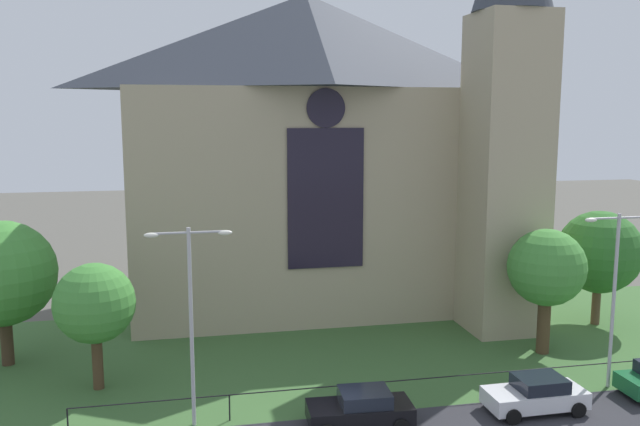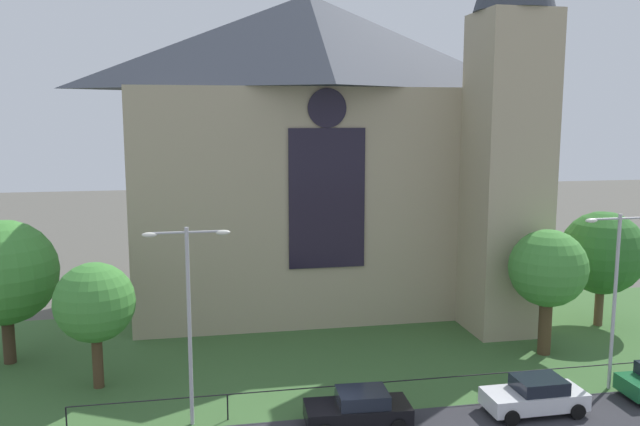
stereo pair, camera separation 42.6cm
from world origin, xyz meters
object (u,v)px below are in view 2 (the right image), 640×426
tree_left_far (4,273)px  tree_left_near (95,303)px  tree_right_far (602,253)px  tree_right_near (548,269)px  parked_car_black (359,409)px  parked_car_white (535,396)px  church_building (322,149)px  streetlamp_near (189,301)px  streetlamp_far (616,279)px

tree_left_far → tree_left_near: (4.83, -3.98, -0.67)m
tree_right_far → tree_left_far: bearing=179.8°
tree_right_near → parked_car_black: (-11.55, -6.07, -3.80)m
parked_car_white → tree_left_far: bearing=-24.1°
tree_right_far → tree_right_near: bearing=-146.4°
tree_right_near → parked_car_white: tree_right_near is taller
tree_left_near → tree_right_near: bearing=0.2°
tree_right_far → parked_car_white: (-9.60, -9.98, -3.65)m
tree_left_far → tree_right_near: 27.46m
church_building → streetlamp_near: 18.90m
tree_left_far → tree_left_near: 6.30m
streetlamp_near → streetlamp_far: bearing=0.0°
parked_car_black → tree_left_near: bearing=-26.3°
tree_left_far → parked_car_white: tree_left_far is taller
streetlamp_near → parked_car_black: bearing=-12.6°
tree_right_near → parked_car_white: bearing=-122.4°
streetlamp_far → parked_car_black: bearing=-173.1°
streetlamp_near → church_building: bearing=62.2°
parked_car_white → parked_car_black: bearing=-1.7°
tree_right_far → parked_car_black: tree_right_far is taller
streetlamp_near → parked_car_white: bearing=-6.5°
church_building → streetlamp_far: bearing=-57.4°
tree_left_near → streetlamp_near: bearing=-46.8°
tree_right_far → streetlamp_far: bearing=-120.9°
church_building → parked_car_black: church_building is taller
church_building → tree_left_near: (-12.72, -11.59, -6.27)m
parked_car_black → tree_right_far: bearing=-147.6°
church_building → streetlamp_near: bearing=-117.8°
tree_left_near → streetlamp_far: 23.47m
church_building → tree_left_far: 19.94m
streetlamp_far → parked_car_black: (-12.20, -1.47, -4.42)m
tree_left_far → streetlamp_near: 12.43m
tree_right_near → church_building: bearing=129.9°
tree_left_far → parked_car_white: size_ratio=1.73×
tree_left_far → tree_right_near: size_ratio=1.11×
tree_right_near → parked_car_black: 13.59m
church_building → parked_car_black: 20.08m
streetlamp_near → tree_left_near: bearing=133.2°
streetlamp_far → parked_car_white: bearing=-160.6°
tree_right_near → streetlamp_near: (-18.12, -4.60, 0.62)m
tree_left_far → streetlamp_far: bearing=-17.0°
tree_right_far → streetlamp_near: size_ratio=0.85×
church_building → streetlamp_far: (10.28, -16.10, -5.11)m
streetlamp_near → tree_left_far: bearing=136.9°
tree_right_near → tree_right_far: bearing=33.6°
tree_left_near → streetlamp_near: 6.29m
tree_right_far → streetlamp_far: streetlamp_far is taller
tree_left_near → parked_car_white: tree_left_near is taller
church_building → streetlamp_far: church_building is taller
church_building → tree_right_near: 16.06m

